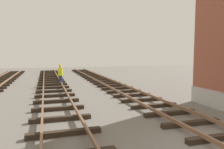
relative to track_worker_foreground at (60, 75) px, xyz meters
The scene contains 1 object.
track_worker_foreground is the anchor object (origin of this frame).
Camera 1 is at (-4.42, -4.68, 2.76)m, focal length 34.87 mm.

